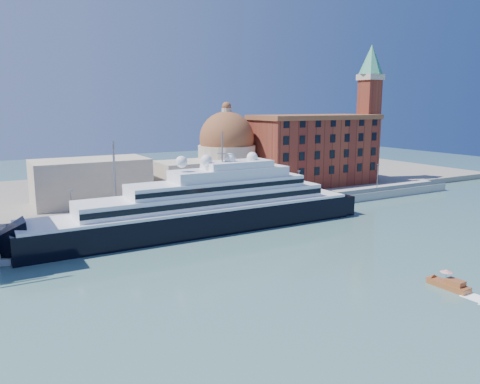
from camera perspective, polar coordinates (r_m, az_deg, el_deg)
ground at (r=89.91m, az=3.57°, el=-7.86°), size 400.00×400.00×0.00m
quay at (r=118.36m, az=-5.50°, el=-2.75°), size 180.00×10.00×2.50m
land at (r=155.97m, az=-11.72°, el=0.21°), size 260.00×72.00×2.00m
quay_fence at (r=113.96m, az=-4.59°, el=-2.30°), size 180.00×0.10×1.20m
superyacht at (r=105.33m, az=-6.20°, el=-2.59°), size 88.02×12.20×26.31m
water_taxi at (r=81.58m, az=24.18°, el=-10.20°), size 2.51×6.57×3.07m
warehouse at (r=158.74m, az=9.05°, el=5.14°), size 43.00×19.00×23.25m
campanile at (r=174.13m, az=15.47°, el=10.29°), size 8.40×8.40×47.00m
church at (r=140.62m, az=-7.19°, el=3.33°), size 66.00×18.00×25.50m
lamp_posts at (r=110.56m, az=-11.20°, el=0.70°), size 120.80×2.40×18.00m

